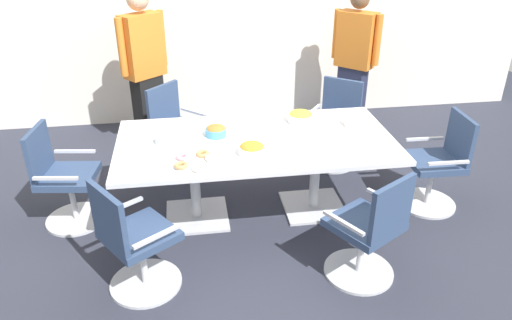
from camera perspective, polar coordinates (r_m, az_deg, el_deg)
ground_plane at (r=4.61m, az=0.00°, el=-6.12°), size 10.00×10.00×0.01m
back_wall at (r=6.32m, az=-3.39°, el=17.09°), size 8.00×0.10×2.80m
conference_table at (r=4.29m, az=0.00°, el=0.89°), size 2.40×1.20×0.75m
office_chair_0 at (r=4.82m, az=20.55°, el=-0.74°), size 0.56×0.56×0.91m
office_chair_1 at (r=5.39m, az=9.23°, el=3.75°), size 0.76×0.76×0.91m
office_chair_2 at (r=5.25m, az=-9.31°, el=3.08°), size 0.76×0.76×0.91m
office_chair_3 at (r=4.60m, az=-21.61°, el=-2.36°), size 0.61×0.61×0.91m
office_chair_4 at (r=3.65m, az=-14.08°, el=-9.51°), size 0.75×0.75×0.91m
office_chair_5 at (r=3.74m, az=13.09°, el=-8.34°), size 0.74×0.74×0.91m
person_standing_0 at (r=5.64m, az=-12.84°, el=10.38°), size 0.52×0.45×1.80m
person_standing_1 at (r=6.11m, az=11.41°, el=11.36°), size 0.49×0.49×1.72m
snack_bowl_chips_orange at (r=3.96m, az=-0.48°, el=1.31°), size 0.22×0.22×0.10m
snack_bowl_chips_yellow at (r=4.59m, az=5.25°, el=5.09°), size 0.24×0.24×0.11m
snack_bowl_pretzels at (r=4.30m, az=-4.71°, el=3.45°), size 0.19×0.19×0.10m
donut_platter at (r=3.86m, az=-7.07°, el=-0.18°), size 0.36×0.36×0.04m
plate_stack at (r=4.26m, az=-10.43°, el=2.40°), size 0.20×0.20×0.05m
napkin_pile at (r=4.58m, az=11.23°, el=4.29°), size 0.14×0.14×0.06m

